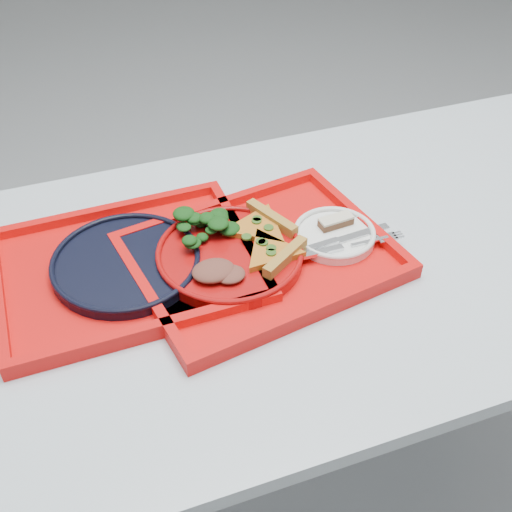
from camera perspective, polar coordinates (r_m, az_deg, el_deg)
name	(u,v)px	position (r m, az deg, el deg)	size (l,w,h in m)	color
ground	(306,466)	(1.77, 4.48, -18.12)	(10.00, 10.00, 0.00)	#94969C
table	(324,278)	(1.24, 6.09, -1.98)	(1.60, 0.80, 0.75)	#B4BDCA
tray_main	(261,259)	(1.16, 0.42, -0.28)	(0.45, 0.35, 0.01)	red
tray_far	(127,270)	(1.16, -11.37, -1.22)	(0.45, 0.35, 0.01)	red
dinner_plate	(230,256)	(1.14, -2.34, -0.02)	(0.26, 0.26, 0.02)	#A20B0A
side_plate	(334,236)	(1.19, 6.97, 1.76)	(0.15, 0.15, 0.01)	white
navy_plate	(126,264)	(1.15, -11.46, -0.70)	(0.26, 0.26, 0.02)	black
pizza_slice_a	(271,250)	(1.12, 1.33, 0.55)	(0.13, 0.11, 0.02)	orange
pizza_slice_b	(258,226)	(1.18, 0.22, 2.70)	(0.14, 0.12, 0.02)	orange
salad_heap	(205,225)	(1.16, -4.52, 2.73)	(0.10, 0.09, 0.05)	black
meat_portion	(213,271)	(1.08, -3.81, -1.31)	(0.07, 0.06, 0.02)	brown
dessert_bar	(336,221)	(1.20, 7.11, 3.08)	(0.07, 0.03, 0.02)	#4B2C19
knife	(345,238)	(1.18, 7.89, 1.60)	(0.18, 0.02, 0.01)	silver
fork	(350,245)	(1.16, 8.37, 0.95)	(0.18, 0.02, 0.01)	silver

